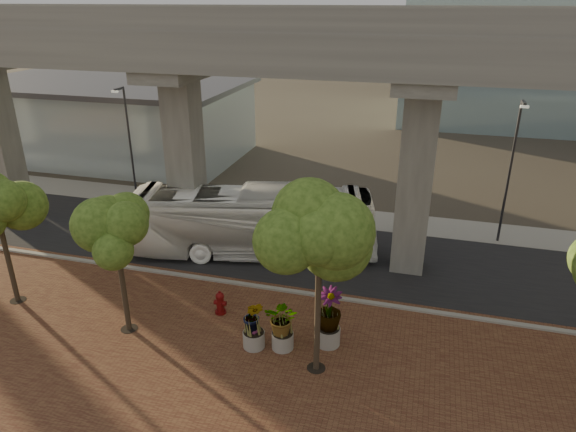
# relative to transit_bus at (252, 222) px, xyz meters

# --- Properties ---
(ground) EXTENTS (160.00, 160.00, 0.00)m
(ground) POSITION_rel_transit_bus_xyz_m (2.13, -1.39, -1.82)
(ground) COLOR #3D352C
(ground) RESTS_ON ground
(brick_plaza) EXTENTS (70.00, 13.00, 0.06)m
(brick_plaza) POSITION_rel_transit_bus_xyz_m (2.13, -9.39, -1.79)
(brick_plaza) COLOR brown
(brick_plaza) RESTS_ON ground
(asphalt_road) EXTENTS (90.00, 8.00, 0.04)m
(asphalt_road) POSITION_rel_transit_bus_xyz_m (2.13, 0.61, -1.80)
(asphalt_road) COLOR black
(asphalt_road) RESTS_ON ground
(curb_strip) EXTENTS (70.00, 0.25, 0.16)m
(curb_strip) POSITION_rel_transit_bus_xyz_m (2.13, -3.39, -1.74)
(curb_strip) COLOR gray
(curb_strip) RESTS_ON ground
(far_sidewalk) EXTENTS (90.00, 3.00, 0.06)m
(far_sidewalk) POSITION_rel_transit_bus_xyz_m (2.13, 6.11, -1.79)
(far_sidewalk) COLOR gray
(far_sidewalk) RESTS_ON ground
(transit_viaduct) EXTENTS (72.00, 5.60, 12.40)m
(transit_viaduct) POSITION_rel_transit_bus_xyz_m (2.13, 0.61, 5.47)
(transit_viaduct) COLOR gray
(transit_viaduct) RESTS_ON ground
(station_pavilion) EXTENTS (23.00, 13.00, 6.30)m
(station_pavilion) POSITION_rel_transit_bus_xyz_m (-17.87, 14.61, 1.40)
(station_pavilion) COLOR #B1C3CA
(station_pavilion) RESTS_ON ground
(transit_bus) EXTENTS (13.40, 5.87, 3.64)m
(transit_bus) POSITION_rel_transit_bus_xyz_m (0.00, 0.00, 0.00)
(transit_bus) COLOR white
(transit_bus) RESTS_ON ground
(fire_hydrant) EXTENTS (0.54, 0.48, 1.08)m
(fire_hydrant) POSITION_rel_transit_bus_xyz_m (0.57, -5.85, -1.24)
(fire_hydrant) COLOR #670B0B
(fire_hydrant) RESTS_ON ground
(planter_front) EXTENTS (1.91, 1.91, 2.10)m
(planter_front) POSITION_rel_transit_bus_xyz_m (3.85, -7.45, -0.48)
(planter_front) COLOR gray
(planter_front) RESTS_ON ground
(planter_right) EXTENTS (2.33, 2.33, 2.49)m
(planter_right) POSITION_rel_transit_bus_xyz_m (5.51, -6.73, -0.25)
(planter_right) COLOR #A79F97
(planter_right) RESTS_ON ground
(planter_left) EXTENTS (1.92, 1.92, 2.11)m
(planter_left) POSITION_rel_transit_bus_xyz_m (2.74, -7.68, -0.48)
(planter_left) COLOR gray
(planter_left) RESTS_ON ground
(street_tree_near_west) EXTENTS (3.36, 3.36, 6.06)m
(street_tree_near_west) POSITION_rel_transit_bus_xyz_m (-2.64, -7.97, 2.75)
(street_tree_near_west) COLOR #423426
(street_tree_near_west) RESTS_ON ground
(street_tree_near_east) EXTENTS (4.04, 4.04, 6.98)m
(street_tree_near_east) POSITION_rel_transit_bus_xyz_m (5.39, -8.28, 3.36)
(street_tree_near_east) COLOR #423426
(street_tree_near_east) RESTS_ON ground
(streetlamp_west) EXTENTS (0.38, 1.11, 7.64)m
(streetlamp_west) POSITION_rel_transit_bus_xyz_m (-9.97, 4.89, 2.65)
(streetlamp_west) COLOR #313136
(streetlamp_west) RESTS_ON ground
(streetlamp_east) EXTENTS (0.39, 1.15, 7.94)m
(streetlamp_east) POSITION_rel_transit_bus_xyz_m (12.90, 4.98, 2.82)
(streetlamp_east) COLOR #2A2A2E
(streetlamp_east) RESTS_ON ground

